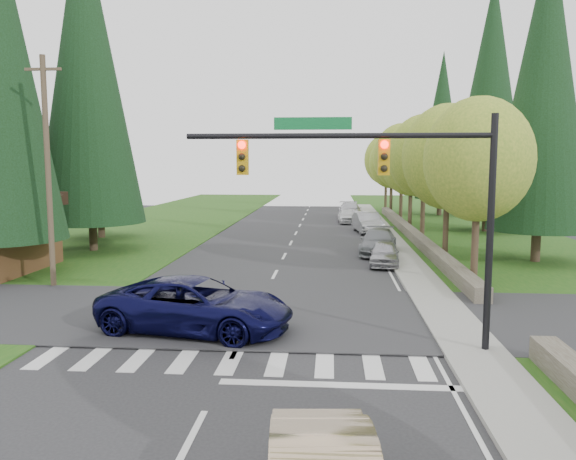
# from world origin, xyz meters

# --- Properties ---
(ground) EXTENTS (120.00, 120.00, 0.00)m
(ground) POSITION_xyz_m (0.00, 0.00, 0.00)
(ground) COLOR #28282B
(ground) RESTS_ON ground
(grass_east) EXTENTS (14.00, 110.00, 0.06)m
(grass_east) POSITION_xyz_m (13.00, 20.00, 0.03)
(grass_east) COLOR #1A4C14
(grass_east) RESTS_ON ground
(grass_west) EXTENTS (14.00, 110.00, 0.06)m
(grass_west) POSITION_xyz_m (-13.00, 20.00, 0.03)
(grass_west) COLOR #1A4C14
(grass_west) RESTS_ON ground
(cross_street) EXTENTS (120.00, 8.00, 0.10)m
(cross_street) POSITION_xyz_m (0.00, 8.00, 0.00)
(cross_street) COLOR #28282B
(cross_street) RESTS_ON ground
(sidewalk_east) EXTENTS (1.80, 80.00, 0.13)m
(sidewalk_east) POSITION_xyz_m (6.90, 22.00, 0.07)
(sidewalk_east) COLOR gray
(sidewalk_east) RESTS_ON ground
(curb_east) EXTENTS (0.20, 80.00, 0.13)m
(curb_east) POSITION_xyz_m (6.05, 22.00, 0.07)
(curb_east) COLOR gray
(curb_east) RESTS_ON ground
(stone_wall_north) EXTENTS (0.70, 40.00, 0.70)m
(stone_wall_north) POSITION_xyz_m (8.60, 30.00, 0.35)
(stone_wall_north) COLOR #4C4438
(stone_wall_north) RESTS_ON ground
(traffic_signal) EXTENTS (8.70, 0.37, 6.80)m
(traffic_signal) POSITION_xyz_m (4.37, 4.50, 4.98)
(traffic_signal) COLOR black
(traffic_signal) RESTS_ON ground
(utility_pole) EXTENTS (1.60, 0.24, 10.00)m
(utility_pole) POSITION_xyz_m (-9.50, 12.00, 5.14)
(utility_pole) COLOR #473828
(utility_pole) RESTS_ON ground
(decid_tree_0) EXTENTS (4.80, 4.80, 8.37)m
(decid_tree_0) POSITION_xyz_m (9.20, 14.00, 5.60)
(decid_tree_0) COLOR #38281C
(decid_tree_0) RESTS_ON ground
(decid_tree_1) EXTENTS (5.20, 5.20, 8.80)m
(decid_tree_1) POSITION_xyz_m (9.30, 21.00, 5.80)
(decid_tree_1) COLOR #38281C
(decid_tree_1) RESTS_ON ground
(decid_tree_2) EXTENTS (5.00, 5.00, 8.82)m
(decid_tree_2) POSITION_xyz_m (9.10, 28.00, 5.93)
(decid_tree_2) COLOR #38281C
(decid_tree_2) RESTS_ON ground
(decid_tree_3) EXTENTS (5.00, 5.00, 8.55)m
(decid_tree_3) POSITION_xyz_m (9.20, 35.00, 5.66)
(decid_tree_3) COLOR #38281C
(decid_tree_3) RESTS_ON ground
(decid_tree_4) EXTENTS (5.40, 5.40, 9.18)m
(decid_tree_4) POSITION_xyz_m (9.30, 42.00, 6.06)
(decid_tree_4) COLOR #38281C
(decid_tree_4) RESTS_ON ground
(decid_tree_5) EXTENTS (4.80, 4.80, 8.30)m
(decid_tree_5) POSITION_xyz_m (9.10, 49.00, 5.53)
(decid_tree_5) COLOR #38281C
(decid_tree_5) RESTS_ON ground
(decid_tree_6) EXTENTS (5.20, 5.20, 8.86)m
(decid_tree_6) POSITION_xyz_m (9.20, 56.00, 5.86)
(decid_tree_6) COLOR #38281C
(decid_tree_6) RESTS_ON ground
(conifer_w_c) EXTENTS (6.46, 6.46, 20.80)m
(conifer_w_c) POSITION_xyz_m (-12.00, 22.00, 11.29)
(conifer_w_c) COLOR #38281C
(conifer_w_c) RESTS_ON ground
(conifer_w_e) EXTENTS (5.78, 5.78, 18.80)m
(conifer_w_e) POSITION_xyz_m (-14.00, 28.00, 10.29)
(conifer_w_e) COLOR #38281C
(conifer_w_e) RESTS_ON ground
(conifer_e_a) EXTENTS (5.44, 5.44, 17.80)m
(conifer_e_a) POSITION_xyz_m (14.00, 20.00, 9.79)
(conifer_e_a) COLOR #38281C
(conifer_e_a) RESTS_ON ground
(conifer_e_b) EXTENTS (6.12, 6.12, 19.80)m
(conifer_e_b) POSITION_xyz_m (15.00, 34.00, 10.79)
(conifer_e_b) COLOR #38281C
(conifer_e_b) RESTS_ON ground
(conifer_e_c) EXTENTS (5.10, 5.10, 16.80)m
(conifer_e_c) POSITION_xyz_m (14.00, 48.00, 9.29)
(conifer_e_c) COLOR #38281C
(conifer_e_c) RESTS_ON ground
(suv_navy) EXTENTS (6.72, 4.06, 1.74)m
(suv_navy) POSITION_xyz_m (-1.59, 5.94, 0.87)
(suv_navy) COLOR #0A0A33
(suv_navy) RESTS_ON ground
(parked_car_a) EXTENTS (1.90, 3.94, 1.30)m
(parked_car_a) POSITION_xyz_m (5.60, 18.37, 0.65)
(parked_car_a) COLOR #A5A5A9
(parked_car_a) RESTS_ON ground
(parked_car_b) EXTENTS (2.73, 5.35, 1.49)m
(parked_car_b) POSITION_xyz_m (5.60, 22.25, 0.74)
(parked_car_b) COLOR slate
(parked_car_b) RESTS_ON ground
(parked_car_c) EXTENTS (2.38, 5.14, 1.63)m
(parked_car_c) POSITION_xyz_m (5.60, 32.66, 0.82)
(parked_car_c) COLOR #A0A0A5
(parked_car_c) RESTS_ON ground
(parked_car_d) EXTENTS (1.77, 3.98, 1.33)m
(parked_car_d) POSITION_xyz_m (4.20, 39.76, 0.66)
(parked_car_d) COLOR white
(parked_car_d) RESTS_ON ground
(parked_car_e) EXTENTS (2.46, 5.39, 1.53)m
(parked_car_e) POSITION_xyz_m (4.66, 45.16, 0.77)
(parked_car_e) COLOR #BBBAC0
(parked_car_e) RESTS_ON ground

